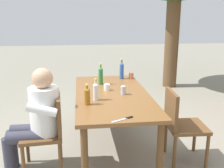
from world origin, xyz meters
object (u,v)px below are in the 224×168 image
Objects in this scene: chair_near_right at (49,129)px; bottle_clear at (96,91)px; cup_white at (107,87)px; bottle_blue at (122,70)px; bottle_amber at (87,96)px; cup_terracotta at (131,76)px; chair_far_right at (180,122)px; table_knife at (124,119)px; backpack_by_near_side at (86,96)px; person_in_white_shirt at (38,116)px; bottle_green at (101,75)px; cup_steel at (123,90)px; dining_table at (112,99)px.

bottle_clear is (-0.17, 0.54, 0.37)m from chair_near_right.
bottle_clear reaches higher than cup_white.
bottle_blue is 1.34× the size of bottle_amber.
bottle_blue is at bearing -94.27° from cup_terracotta.
chair_far_right is 10.53× the size of cup_white.
bottle_clear is at bearing -159.60° from table_knife.
backpack_by_near_side is at bearing -151.49° from chair_far_right.
bottle_clear is at bearing -32.21° from cup_terracotta.
chair_near_right is 0.74× the size of person_in_white_shirt.
person_in_white_shirt is at bearing -55.37° from cup_white.
person_in_white_shirt is 14.27× the size of cup_white.
bottle_amber is 0.51× the size of backpack_by_near_side.
bottle_green reaches higher than backpack_by_near_side.
cup_white is at bearing -36.96° from cup_terracotta.
table_knife is at bearing 3.37° from cup_white.
cup_steel is 0.49× the size of table_knife.
bottle_blue reaches higher than cup_steel.
person_in_white_shirt reaches higher than table_knife.
table_knife is (0.79, -0.12, -0.05)m from cup_steel.
person_in_white_shirt is 2.09m from backpack_by_near_side.
bottle_blue is 3.83× the size of cup_white.
chair_far_right is 2.24m from backpack_by_near_side.
table_knife reaches higher than backpack_by_near_side.
cup_terracotta reaches higher than cup_white.
bottle_blue is at bearing 161.75° from dining_table.
chair_far_right is 2.75× the size of bottle_blue.
chair_near_right reaches higher than table_knife.
dining_table is 7.43× the size of bottle_clear.
table_knife is at bearing 20.40° from bottle_clear.
bottle_amber is 1.33m from cup_terracotta.
bottle_blue reaches higher than bottle_amber.
chair_far_right reaches higher than cup_terracotta.
dining_table is 1.63m from backpack_by_near_side.
bottle_amber is 2.03m from backpack_by_near_side.
chair_far_right is 0.78m from cup_steel.
chair_near_right is at bearing -60.96° from dining_table.
bottle_green reaches higher than chair_far_right.
dining_table is 2.18× the size of chair_far_right.
bottle_blue reaches higher than chair_far_right.
cup_white is (0.31, 0.05, -0.09)m from bottle_green.
cup_steel is 0.23× the size of backpack_by_near_side.
cup_terracotta is (-0.27, 0.50, -0.09)m from bottle_green.
cup_terracotta is at bearing 143.04° from cup_white.
cup_terracotta is at bearing 166.40° from table_knife.
chair_near_right is 1.58m from bottle_blue.
cup_white is 1.00m from table_knife.
chair_near_right is 0.20m from person_in_white_shirt.
chair_near_right is at bearing -86.48° from bottle_amber.
cup_terracotta is (-0.72, 0.39, 0.13)m from dining_table.
cup_white is at bearing 10.37° from backpack_by_near_side.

